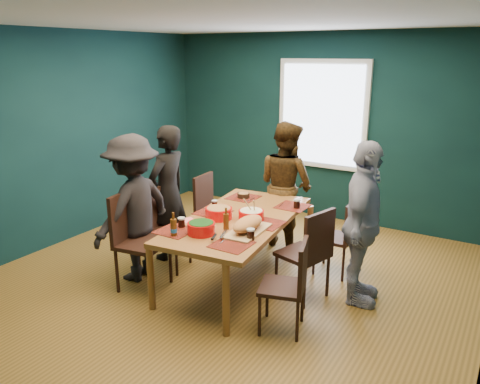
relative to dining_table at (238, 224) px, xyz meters
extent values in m
cube|color=olive|center=(-0.10, 0.01, -0.68)|extent=(5.00, 5.00, 0.01)
cube|color=silver|center=(-0.10, 0.01, 2.02)|extent=(5.00, 5.00, 0.01)
cube|color=#0D2E2E|center=(-2.60, 0.01, 0.67)|extent=(0.01, 5.00, 2.70)
cube|color=#0D2E2E|center=(-0.10, 2.51, 0.67)|extent=(5.00, 0.01, 2.70)
cube|color=#0D2E2E|center=(-0.10, -2.49, 0.67)|extent=(5.00, 0.01, 2.70)
cube|color=silver|center=(-0.10, 2.48, 0.87)|extent=(1.35, 0.06, 1.55)
cube|color=#985A2D|center=(0.00, 0.00, 0.05)|extent=(1.21, 2.07, 0.05)
cylinder|color=#985A2D|center=(-0.43, -0.90, -0.33)|extent=(0.07, 0.07, 0.70)
cylinder|color=#985A2D|center=(0.43, -0.90, -0.33)|extent=(0.07, 0.07, 0.70)
cylinder|color=#985A2D|center=(-0.43, 0.90, -0.33)|extent=(0.07, 0.07, 0.70)
cylinder|color=#985A2D|center=(0.43, 0.90, -0.33)|extent=(0.07, 0.07, 0.70)
cube|color=black|center=(-0.77, 0.71, -0.23)|extent=(0.44, 0.44, 0.04)
cube|color=black|center=(-0.96, 0.70, 0.02)|extent=(0.06, 0.42, 0.46)
cylinder|color=black|center=(-0.94, 0.52, -0.46)|extent=(0.03, 0.03, 0.43)
cylinder|color=black|center=(-0.58, 0.54, -0.46)|extent=(0.03, 0.03, 0.43)
cylinder|color=black|center=(-0.96, 0.88, -0.46)|extent=(0.03, 0.03, 0.43)
cylinder|color=black|center=(-0.60, 0.90, -0.46)|extent=(0.03, 0.03, 0.43)
cube|color=black|center=(-0.89, -0.09, -0.23)|extent=(0.49, 0.49, 0.04)
cube|color=black|center=(-1.07, -0.13, 0.01)|extent=(0.13, 0.41, 0.45)
cylinder|color=black|center=(-1.02, -0.30, -0.46)|extent=(0.03, 0.03, 0.42)
cylinder|color=black|center=(-0.67, -0.22, -0.46)|extent=(0.03, 0.03, 0.42)
cylinder|color=black|center=(-1.10, 0.05, -0.46)|extent=(0.03, 0.03, 0.42)
cylinder|color=black|center=(-0.75, 0.13, -0.46)|extent=(0.03, 0.03, 0.42)
cube|color=black|center=(-0.79, -0.61, -0.18)|extent=(0.54, 0.54, 0.04)
cube|color=black|center=(-1.00, -0.64, 0.10)|extent=(0.12, 0.47, 0.51)
cylinder|color=black|center=(-0.96, -0.84, -0.44)|extent=(0.04, 0.04, 0.48)
cylinder|color=black|center=(-0.56, -0.77, -0.44)|extent=(0.04, 0.04, 0.48)
cylinder|color=black|center=(-1.02, -0.45, -0.44)|extent=(0.04, 0.04, 0.48)
cylinder|color=black|center=(-0.63, -0.38, -0.44)|extent=(0.04, 0.04, 0.48)
cube|color=black|center=(0.79, 0.78, -0.26)|extent=(0.40, 0.40, 0.04)
cube|color=black|center=(0.96, 0.78, -0.02)|extent=(0.05, 0.39, 0.43)
cylinder|color=black|center=(0.62, 0.61, -0.48)|extent=(0.03, 0.03, 0.40)
cylinder|color=black|center=(0.96, 0.61, -0.48)|extent=(0.03, 0.03, 0.40)
cylinder|color=black|center=(0.61, 0.94, -0.48)|extent=(0.03, 0.03, 0.40)
cylinder|color=black|center=(0.95, 0.95, -0.48)|extent=(0.03, 0.03, 0.40)
cube|color=black|center=(0.70, 0.10, -0.21)|extent=(0.53, 0.53, 0.04)
cube|color=black|center=(0.89, 0.04, 0.04)|extent=(0.16, 0.43, 0.47)
cylinder|color=black|center=(0.47, -0.03, -0.46)|extent=(0.03, 0.03, 0.44)
cylinder|color=black|center=(0.83, -0.13, -0.46)|extent=(0.03, 0.03, 0.44)
cylinder|color=black|center=(0.58, 0.33, -0.46)|extent=(0.03, 0.03, 0.44)
cylinder|color=black|center=(0.93, 0.22, -0.46)|extent=(0.03, 0.03, 0.44)
cube|color=black|center=(0.80, -0.55, -0.26)|extent=(0.48, 0.48, 0.04)
cube|color=black|center=(0.97, -0.50, -0.03)|extent=(0.15, 0.38, 0.42)
cylinder|color=black|center=(0.69, -0.76, -0.48)|extent=(0.03, 0.03, 0.40)
cylinder|color=black|center=(1.00, -0.67, -0.48)|extent=(0.03, 0.03, 0.40)
cylinder|color=black|center=(0.59, -0.44, -0.48)|extent=(0.03, 0.03, 0.40)
cylinder|color=black|center=(0.91, -0.35, -0.48)|extent=(0.03, 0.03, 0.40)
imported|color=black|center=(-1.08, 0.16, 0.13)|extent=(0.39, 0.59, 1.62)
imported|color=black|center=(-0.05, 1.22, 0.13)|extent=(0.95, 0.84, 1.61)
imported|color=white|center=(1.22, 0.30, 0.14)|extent=(0.57, 1.01, 1.63)
imported|color=black|center=(-1.04, -0.46, 0.12)|extent=(0.62, 1.05, 1.60)
cylinder|color=red|center=(-0.17, -0.11, 0.13)|extent=(0.28, 0.28, 0.11)
cylinder|color=#579B38|center=(-0.17, -0.11, 0.18)|extent=(0.25, 0.25, 0.02)
cylinder|color=red|center=(0.15, 0.01, 0.12)|extent=(0.26, 0.26, 0.11)
cylinder|color=beige|center=(0.15, 0.01, 0.17)|extent=(0.23, 0.23, 0.02)
cylinder|color=tan|center=(0.18, 0.01, 0.21)|extent=(0.08, 0.14, 0.21)
cylinder|color=tan|center=(0.12, 0.01, 0.21)|extent=(0.07, 0.15, 0.21)
cylinder|color=red|center=(-0.07, -0.56, 0.13)|extent=(0.27, 0.27, 0.11)
cylinder|color=#104313|center=(-0.07, -0.56, 0.18)|extent=(0.23, 0.23, 0.02)
cube|color=tan|center=(0.29, -0.30, 0.08)|extent=(0.31, 0.57, 0.02)
ellipsoid|color=#D68A4C|center=(0.29, -0.30, 0.16)|extent=(0.23, 0.45, 0.13)
cube|color=silver|center=(0.16, -0.52, 0.10)|extent=(0.10, 0.22, 0.00)
cylinder|color=black|center=(0.13, -0.64, 0.11)|extent=(0.06, 0.12, 0.02)
sphere|color=#1C5814|center=(0.29, -0.42, 0.16)|extent=(0.04, 0.04, 0.04)
sphere|color=#1C5814|center=(0.29, -0.30, 0.16)|extent=(0.04, 0.04, 0.04)
sphere|color=#1C5814|center=(0.29, -0.18, 0.16)|extent=(0.04, 0.04, 0.04)
cylinder|color=black|center=(-0.32, 0.63, 0.10)|extent=(0.15, 0.15, 0.06)
cylinder|color=#579B38|center=(-0.32, 0.63, 0.12)|extent=(0.12, 0.12, 0.01)
cylinder|color=#4E2A0D|center=(-0.26, -0.74, 0.15)|extent=(0.06, 0.06, 0.17)
cylinder|color=#4E2A0D|center=(-0.26, -0.74, 0.27)|extent=(0.02, 0.02, 0.07)
cylinder|color=#195FB2|center=(-0.26, -0.74, 0.13)|extent=(0.06, 0.06, 0.04)
cylinder|color=#4E2A0D|center=(0.07, -0.34, 0.15)|extent=(0.06, 0.06, 0.16)
cylinder|color=#4E2A0D|center=(0.07, -0.34, 0.26)|extent=(0.02, 0.02, 0.06)
cylinder|color=black|center=(-0.33, -0.53, 0.12)|extent=(0.07, 0.07, 0.10)
cylinder|color=#B9BDC5|center=(-0.33, -0.53, 0.16)|extent=(0.07, 0.07, 0.01)
cylinder|color=black|center=(0.41, -0.45, 0.12)|extent=(0.07, 0.07, 0.10)
cylinder|color=#B9BDC5|center=(0.41, -0.45, 0.17)|extent=(0.08, 0.08, 0.02)
cylinder|color=black|center=(0.39, 0.61, 0.12)|extent=(0.07, 0.07, 0.10)
cylinder|color=#B9BDC5|center=(0.39, 0.61, 0.17)|extent=(0.07, 0.07, 0.02)
cylinder|color=black|center=(-0.39, 0.14, 0.11)|extent=(0.06, 0.06, 0.09)
cylinder|color=#B9BDC5|center=(-0.39, 0.14, 0.15)|extent=(0.07, 0.07, 0.01)
cube|color=#FF6B77|center=(0.35, 0.03, 0.07)|extent=(0.16, 0.16, 0.00)
cube|color=#FF6B77|center=(-0.41, -0.34, 0.07)|extent=(0.19, 0.19, 0.00)
cube|color=#FF6B77|center=(0.37, -0.65, 0.07)|extent=(0.14, 0.14, 0.00)
camera|label=1|loc=(2.42, -3.92, 1.73)|focal=35.00mm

